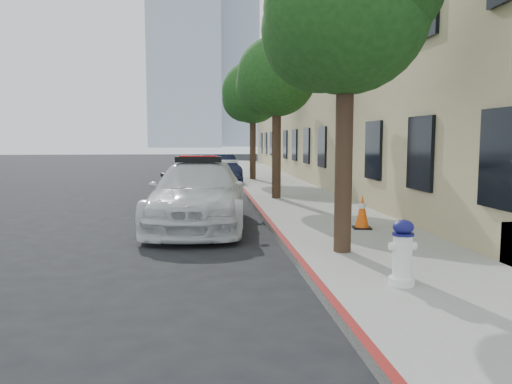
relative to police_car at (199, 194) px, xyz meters
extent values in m
plane|color=black|center=(-0.38, -1.67, -0.78)|extent=(120.00, 120.00, 0.00)
cube|color=gray|center=(3.22, 8.33, -0.71)|extent=(3.20, 50.00, 0.15)
cube|color=maroon|center=(1.68, 8.33, -0.71)|extent=(0.12, 50.00, 0.15)
cube|color=tan|center=(8.82, 13.33, 4.22)|extent=(8.00, 36.00, 10.00)
cube|color=#9EA8B7|center=(-4.38, 118.33, 29.22)|extent=(18.00, 14.00, 60.00)
cube|color=#9EA8B7|center=(8.62, 133.33, 21.22)|extent=(14.00, 14.00, 44.00)
cylinder|color=black|center=(2.52, -3.67, 1.02)|extent=(0.30, 0.30, 3.30)
sphere|color=#163D13|center=(2.52, -3.67, 3.47)|extent=(2.80, 2.80, 2.80)
sphere|color=#163D13|center=(2.17, -3.37, 3.17)|extent=(2.10, 2.10, 2.10)
cylinder|color=black|center=(2.52, 4.33, 0.96)|extent=(0.30, 0.30, 3.19)
sphere|color=#163D13|center=(2.52, 4.33, 3.36)|extent=(2.60, 2.60, 2.60)
sphere|color=#163D13|center=(2.92, 4.03, 3.76)|extent=(2.08, 2.08, 2.08)
sphere|color=#163D13|center=(2.17, 4.63, 3.06)|extent=(1.95, 1.95, 1.95)
cylinder|color=black|center=(2.52, 12.33, 1.07)|extent=(0.30, 0.30, 3.41)
sphere|color=#163D13|center=(2.52, 12.33, 3.58)|extent=(3.00, 3.00, 3.00)
sphere|color=#163D13|center=(2.92, 12.03, 3.98)|extent=(2.40, 2.40, 2.40)
sphere|color=#163D13|center=(2.17, 12.63, 3.28)|extent=(2.25, 2.25, 2.25)
imported|color=silver|center=(0.00, 0.00, 0.00)|extent=(2.62, 5.54, 1.56)
cube|color=black|center=(0.00, 0.00, 0.84)|extent=(1.12, 0.37, 0.14)
cube|color=#A50A07|center=(0.00, 0.00, 0.90)|extent=(0.91, 0.29, 0.06)
imported|color=black|center=(-0.15, 3.33, 0.03)|extent=(2.23, 4.91, 1.64)
imported|color=black|center=(0.82, 11.33, -0.09)|extent=(2.03, 4.37, 1.39)
cylinder|color=white|center=(2.76, -5.72, -0.58)|extent=(0.34, 0.34, 0.11)
cylinder|color=white|center=(2.76, -5.72, -0.23)|extent=(0.26, 0.26, 0.59)
ellipsoid|color=navy|center=(2.76, -5.72, 0.16)|extent=(0.28, 0.28, 0.19)
cylinder|color=white|center=(2.76, -5.72, -0.10)|extent=(0.36, 0.11, 0.11)
cylinder|color=white|center=(2.76, -5.72, -0.10)|extent=(0.11, 0.19, 0.11)
cube|color=black|center=(3.57, -1.52, -0.62)|extent=(0.44, 0.44, 0.03)
cone|color=#FD570D|center=(3.57, -1.52, -0.25)|extent=(0.30, 0.30, 0.71)
cylinder|color=white|center=(3.57, -1.52, -0.13)|extent=(0.16, 0.16, 0.11)
camera|label=1|loc=(0.13, -12.03, 1.33)|focal=35.00mm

